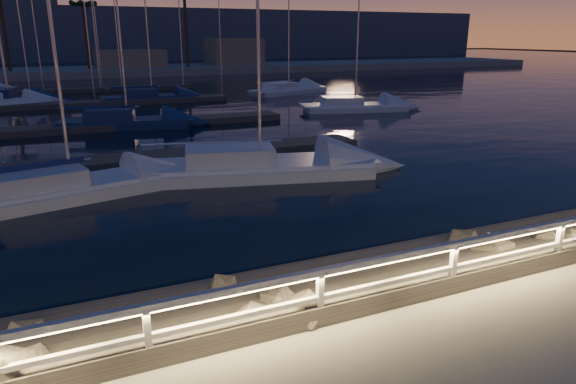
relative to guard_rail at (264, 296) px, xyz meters
name	(u,v)px	position (x,y,z in m)	size (l,w,h in m)	color
ground	(268,335)	(0.07, 0.00, -0.77)	(400.00, 400.00, 0.00)	gray
harbor_water	(103,122)	(0.07, 31.22, -1.74)	(400.00, 440.00, 0.60)	black
guard_rail	(264,296)	(0.00, 0.00, 0.00)	(44.11, 0.12, 1.06)	white
riprap	(313,300)	(1.43, 0.96, -0.88)	(32.50, 2.49, 1.38)	#645E55
floating_docks	(101,112)	(0.07, 32.50, -1.17)	(22.00, 36.00, 0.40)	#544C45
far_shore	(73,69)	(-0.06, 74.05, -0.48)	(160.00, 14.00, 5.20)	gray
palm_center	(83,6)	(2.07, 73.00, 8.01)	(3.00, 3.00, 9.70)	#43311F
sailboat_c	(65,186)	(-2.87, 11.95, -0.95)	(8.24, 4.08, 13.48)	white
sailboat_d	(254,165)	(4.30, 12.06, -0.91)	(10.04, 5.03, 16.37)	white
sailboat_g	(124,121)	(0.91, 26.11, -0.95)	(8.34, 4.16, 13.64)	navy
sailboat_h	(352,106)	(17.83, 26.77, -0.96)	(8.55, 4.41, 13.94)	white
sailboat_k	(150,97)	(4.67, 38.92, -0.95)	(7.87, 2.42, 13.30)	navy
sailboat_l	(287,90)	(18.13, 39.73, -0.95)	(8.90, 4.94, 14.52)	white
sailboat_n	(7,98)	(-6.64, 42.53, -0.93)	(8.21, 4.59, 13.50)	navy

